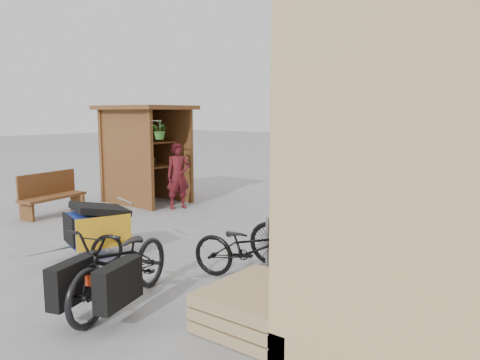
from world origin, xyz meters
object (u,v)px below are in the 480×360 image
Objects in this scene: cargo_bike at (121,265)px; bike_6 at (382,198)px; kiosk at (143,140)px; bike_4 at (367,212)px; person_kiosk at (178,176)px; bike_2 at (329,216)px; bench at (51,194)px; bike_5 at (364,203)px; bike_7 at (389,197)px; pallet_stack at (261,306)px; bike_0 at (251,249)px; bike_3 at (345,216)px; child_trailer at (97,226)px; shopping_carts at (453,182)px; bike_1 at (302,236)px.

cargo_bike reaches higher than bike_6.
bike_4 is at bearing 4.78° from kiosk.
person_kiosk reaches higher than bike_2.
bike_6 is at bearing 23.05° from bench.
bike_4 is at bearing -58.41° from person_kiosk.
bike_5 is 1.05m from bike_7.
pallet_stack is 0.65× the size of bike_6.
bike_4 is at bearing -138.56° from bike_5.
bike_4 is at bearing -15.56° from bike_0.
bike_2 is at bearing 136.13° from bike_3.
bike_2 is (4.20, -0.65, -0.27)m from person_kiosk.
child_trailer is at bearing 141.05° from bike_3.
bench is 0.82× the size of bike_2.
shopping_carts is at bearing -25.45° from person_kiosk.
shopping_carts is (6.68, 6.40, 0.11)m from bench.
bike_1 is at bearing 49.49° from cargo_bike.
bike_7 is (2.62, 5.34, -0.03)m from child_trailer.
bench reaches higher than bike_4.
bike_5 is at bearing 12.42° from bike_3.
bike_6 is at bearing 65.05° from cargo_bike.
bike_0 is at bearing -177.15° from bike_7.
bike_1 is 3.93m from bike_7.
person_kiosk is at bearing 117.94° from bike_7.
cargo_bike is at bearing -43.30° from kiosk.
bike_6 is at bearing 2.24° from bike_2.
shopping_carts is 1.37× the size of bike_3.
bike_5 reaches higher than bike_7.
bike_3 reaches higher than bench.
bike_7 is at bearing -4.81° from bike_4.
bike_6 is (0.07, 2.24, -0.02)m from bike_2.
bike_2 is at bearing -7.20° from kiosk.
bike_5 is at bearing -104.08° from shopping_carts.
kiosk is 6.59m from cargo_bike.
bike_3 is (6.05, 1.78, 0.02)m from bench.
cargo_bike is 3.84m from bike_2.
bike_7 is (-0.18, 3.93, -0.04)m from bike_1.
pallet_stack is 3.30m from bike_2.
bike_4 is at bearing 74.62° from child_trailer.
bike_0 is 0.92× the size of bike_6.
cargo_bike is at bearing -159.16° from pallet_stack.
cargo_bike reaches higher than bike_5.
bike_6 is (4.27, 1.59, -0.29)m from person_kiosk.
pallet_stack is 0.78× the size of person_kiosk.
person_kiosk is at bearing 142.71° from pallet_stack.
bike_1 is 0.88× the size of bike_2.
bike_6 is (-0.22, 3.63, -0.02)m from bike_1.
person_kiosk is (1.65, 2.24, 0.29)m from bench.
person_kiosk is 0.91× the size of bike_0.
bike_1 is (6.14, 0.20, 0.02)m from bench.
bike_2 is (5.85, 1.59, 0.02)m from bench.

